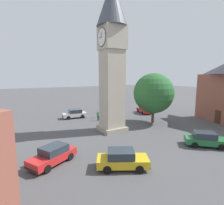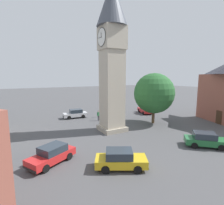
% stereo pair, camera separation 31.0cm
% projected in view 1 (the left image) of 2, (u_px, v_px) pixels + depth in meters
% --- Properties ---
extents(ground_plane, '(200.00, 200.00, 0.00)m').
position_uv_depth(ground_plane, '(112.00, 130.00, 24.01)').
color(ground_plane, '#4C4C4F').
extents(clock_tower, '(3.94, 3.94, 19.34)m').
position_uv_depth(clock_tower, '(112.00, 45.00, 22.33)').
color(clock_tower, '#A59C89').
rests_on(clock_tower, ground).
extents(car_blue_kerb, '(3.47, 4.43, 1.53)m').
position_uv_depth(car_blue_kerb, '(122.00, 159.00, 14.02)').
color(car_blue_kerb, gold).
rests_on(car_blue_kerb, ground).
extents(car_silver_kerb, '(2.09, 4.26, 1.53)m').
position_uv_depth(car_silver_kerb, '(75.00, 114.00, 31.01)').
color(car_silver_kerb, silver).
rests_on(car_silver_kerb, ground).
extents(car_red_corner, '(4.05, 4.17, 1.53)m').
position_uv_depth(car_red_corner, '(205.00, 139.00, 18.47)').
color(car_red_corner, '#236B38').
rests_on(car_red_corner, ground).
extents(car_white_side, '(3.47, 4.43, 1.53)m').
position_uv_depth(car_white_side, '(53.00, 155.00, 14.80)').
color(car_white_side, red).
rests_on(car_white_side, ground).
extents(car_black_far, '(4.44, 2.85, 1.53)m').
position_uv_depth(car_black_far, '(144.00, 109.00, 35.07)').
color(car_black_far, red).
rests_on(car_black_far, ground).
extents(pedestrian, '(0.24, 0.56, 1.69)m').
position_uv_depth(pedestrian, '(98.00, 115.00, 29.17)').
color(pedestrian, black).
rests_on(pedestrian, ground).
extents(tree, '(6.23, 6.23, 7.86)m').
position_uv_depth(tree, '(154.00, 93.00, 27.12)').
color(tree, brown).
rests_on(tree, ground).
extents(lamp_post, '(0.36, 0.36, 5.75)m').
position_uv_depth(lamp_post, '(120.00, 96.00, 32.04)').
color(lamp_post, black).
rests_on(lamp_post, ground).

